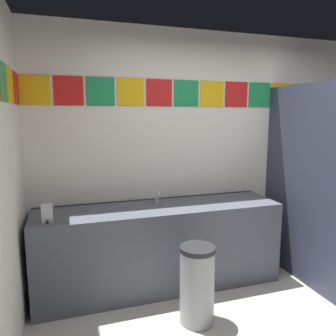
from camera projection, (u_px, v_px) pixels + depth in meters
name	position (u px, v px, depth m)	size (l,w,h in m)	color
wall_back	(209.00, 152.00, 3.63)	(3.87, 0.09, 2.60)	silver
vanity_counter	(160.00, 245.00, 3.24)	(2.41, 0.62, 0.83)	#4C515B
faucet_center	(157.00, 199.00, 3.25)	(0.04, 0.10, 0.14)	silver
soap_dispenser	(47.00, 213.00, 2.68)	(0.09, 0.09, 0.16)	#B7BABF
toilet	(318.00, 237.00, 3.76)	(0.39, 0.49, 0.74)	white
trash_bin	(197.00, 284.00, 2.66)	(0.29, 0.29, 0.66)	#999EA3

